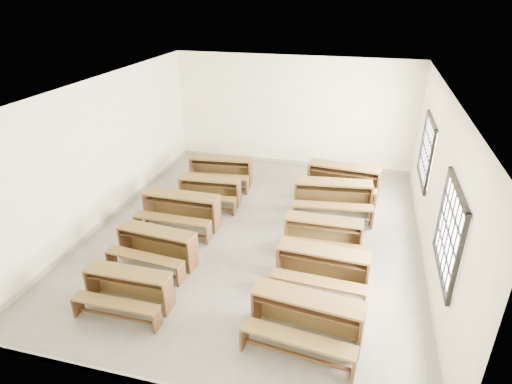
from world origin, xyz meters
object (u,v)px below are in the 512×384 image
(desk_set_0, at_px, (128,287))
(desk_set_2, at_px, (181,208))
(desk_set_3, at_px, (210,189))
(desk_set_4, at_px, (221,169))
(desk_set_8, at_px, (332,196))
(desk_set_9, at_px, (343,178))
(desk_set_7, at_px, (323,233))
(desk_set_5, at_px, (306,316))
(desk_set_6, at_px, (322,266))
(desk_set_1, at_px, (156,244))

(desk_set_0, xyz_separation_m, desk_set_2, (-0.22, 2.71, 0.06))
(desk_set_3, height_order, desk_set_4, desk_set_4)
(desk_set_8, bearing_deg, desk_set_9, 74.31)
(desk_set_4, xyz_separation_m, desk_set_7, (3.07, -2.57, -0.03))
(desk_set_9, bearing_deg, desk_set_2, -137.74)
(desk_set_4, height_order, desk_set_5, desk_set_5)
(desk_set_0, distance_m, desk_set_8, 5.12)
(desk_set_5, distance_m, desk_set_7, 2.54)
(desk_set_0, relative_size, desk_set_9, 0.78)
(desk_set_2, relative_size, desk_set_3, 1.12)
(desk_set_0, distance_m, desk_set_3, 3.90)
(desk_set_6, bearing_deg, desk_set_9, 92.18)
(desk_set_2, distance_m, desk_set_6, 3.57)
(desk_set_4, distance_m, desk_set_5, 5.98)
(desk_set_2, bearing_deg, desk_set_8, 25.05)
(desk_set_5, height_order, desk_set_9, desk_set_9)
(desk_set_6, bearing_deg, desk_set_8, 95.21)
(desk_set_4, bearing_deg, desk_set_3, -89.93)
(desk_set_0, distance_m, desk_set_1, 1.28)
(desk_set_1, xyz_separation_m, desk_set_7, (3.07, 1.25, 0.00))
(desk_set_5, relative_size, desk_set_7, 1.13)
(desk_set_0, distance_m, desk_set_9, 6.09)
(desk_set_0, height_order, desk_set_5, desk_set_5)
(desk_set_2, relative_size, desk_set_5, 0.97)
(desk_set_4, relative_size, desk_set_9, 0.93)
(desk_set_7, xyz_separation_m, desk_set_9, (0.20, 2.69, 0.07))
(desk_set_6, relative_size, desk_set_9, 0.89)
(desk_set_2, bearing_deg, desk_set_7, -2.49)
(desk_set_2, bearing_deg, desk_set_4, 88.10)
(desk_set_2, distance_m, desk_set_3, 1.22)
(desk_set_1, relative_size, desk_set_5, 0.92)
(desk_set_2, distance_m, desk_set_5, 4.22)
(desk_set_0, relative_size, desk_set_3, 0.95)
(desk_set_2, xyz_separation_m, desk_set_5, (3.22, -2.72, -0.01))
(desk_set_0, height_order, desk_set_7, desk_set_7)
(desk_set_1, height_order, desk_set_7, desk_set_7)
(desk_set_0, bearing_deg, desk_set_2, 94.77)
(desk_set_0, xyz_separation_m, desk_set_3, (0.01, 3.90, 0.01))
(desk_set_0, bearing_deg, desk_set_3, 89.88)
(desk_set_0, height_order, desk_set_1, desk_set_1)
(desk_set_2, distance_m, desk_set_9, 4.21)
(desk_set_9, bearing_deg, desk_set_4, -172.29)
(desk_set_3, distance_m, desk_set_5, 4.92)
(desk_set_2, bearing_deg, desk_set_5, -39.36)
(desk_set_3, bearing_deg, desk_set_9, 18.71)
(desk_set_5, distance_m, desk_set_6, 1.37)
(desk_set_3, xyz_separation_m, desk_set_4, (-0.12, 1.20, 0.05))
(desk_set_2, height_order, desk_set_5, desk_set_2)
(desk_set_2, height_order, desk_set_3, desk_set_2)
(desk_set_6, xyz_separation_m, desk_set_8, (-0.09, 2.80, 0.05))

